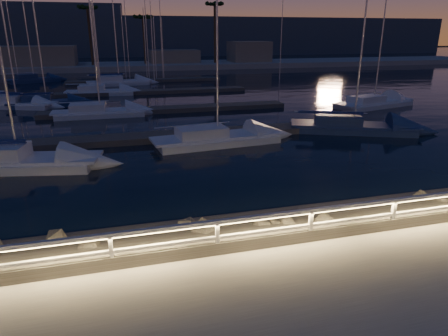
{
  "coord_description": "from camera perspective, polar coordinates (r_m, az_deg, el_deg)",
  "views": [
    {
      "loc": [
        -4.55,
        -10.08,
        6.17
      ],
      "look_at": [
        -0.7,
        4.0,
        1.23
      ],
      "focal_mm": 32.0,
      "sensor_mm": 36.0,
      "label": 1
    }
  ],
  "objects": [
    {
      "name": "ground",
      "position": [
        12.67,
        8.0,
        -10.64
      ],
      "size": [
        400.0,
        400.0,
        0.0
      ],
      "primitive_type": "plane",
      "color": "#AAA59A",
      "rests_on": "ground"
    },
    {
      "name": "harbor_water",
      "position": [
        42.16,
        -8.99,
        8.74
      ],
      "size": [
        400.0,
        440.0,
        0.6
      ],
      "color": "black",
      "rests_on": "ground"
    },
    {
      "name": "guard_rail",
      "position": [
        12.28,
        7.86,
        -7.54
      ],
      "size": [
        44.11,
        0.12,
        1.06
      ],
      "color": "silver",
      "rests_on": "ground"
    },
    {
      "name": "riprap",
      "position": [
        12.79,
        -11.7,
        -11.19
      ],
      "size": [
        34.97,
        2.97,
        1.36
      ],
      "color": "#635E55",
      "rests_on": "ground"
    },
    {
      "name": "floating_docks",
      "position": [
        43.33,
        -9.23,
        9.76
      ],
      "size": [
        22.0,
        36.0,
        0.4
      ],
      "color": "#5A524A",
      "rests_on": "ground"
    },
    {
      "name": "far_shore",
      "position": [
        84.45,
        -12.66,
        14.29
      ],
      "size": [
        160.0,
        14.0,
        5.2
      ],
      "color": "#AAA59A",
      "rests_on": "ground"
    },
    {
      "name": "palm_left",
      "position": [
        82.25,
        -18.94,
        20.55
      ],
      "size": [
        3.0,
        3.0,
        11.2
      ],
      "color": "#503925",
      "rests_on": "ground"
    },
    {
      "name": "palm_center",
      "position": [
        83.38,
        -11.5,
        20.17
      ],
      "size": [
        3.0,
        3.0,
        9.7
      ],
      "color": "#503925",
      "rests_on": "ground"
    },
    {
      "name": "palm_right",
      "position": [
        84.75,
        -1.34,
        22.0
      ],
      "size": [
        3.0,
        3.0,
        12.2
      ],
      "color": "#503925",
      "rests_on": "ground"
    },
    {
      "name": "distant_hills",
      "position": [
        144.85,
        -23.31,
        16.71
      ],
      "size": [
        230.0,
        37.5,
        18.0
      ],
      "color": "#344050",
      "rests_on": "ground"
    },
    {
      "name": "sailboat_b",
      "position": [
        23.63,
        -27.8,
        1.01
      ],
      "size": [
        8.58,
        4.03,
        14.11
      ],
      "rotation": [
        0.0,
        0.0,
        -0.2
      ],
      "color": "silver",
      "rests_on": "ground"
    },
    {
      "name": "sailboat_c",
      "position": [
        25.58,
        -1.42,
        4.38
      ],
      "size": [
        8.63,
        3.38,
        14.28
      ],
      "rotation": [
        0.0,
        0.0,
        0.1
      ],
      "color": "silver",
      "rests_on": "ground"
    },
    {
      "name": "sailboat_d",
      "position": [
        30.37,
        17.57,
        5.8
      ],
      "size": [
        9.1,
        5.87,
        15.03
      ],
      "rotation": [
        0.0,
        0.0,
        -0.42
      ],
      "color": "navy",
      "rests_on": "ground"
    },
    {
      "name": "sailboat_e",
      "position": [
        43.23,
        -27.62,
        8.2
      ],
      "size": [
        7.48,
        4.63,
        12.46
      ],
      "rotation": [
        0.0,
        0.0,
        -0.39
      ],
      "color": "silver",
      "rests_on": "ground"
    },
    {
      "name": "sailboat_g",
      "position": [
        35.99,
        -17.61,
        7.69
      ],
      "size": [
        7.9,
        2.46,
        13.34
      ],
      "rotation": [
        0.0,
        0.0,
        -0.0
      ],
      "color": "silver",
      "rests_on": "ground"
    },
    {
      "name": "sailboat_h",
      "position": [
        41.36,
        20.42,
        8.75
      ],
      "size": [
        9.19,
        4.8,
        14.97
      ],
      "rotation": [
        0.0,
        0.0,
        0.27
      ],
      "color": "silver",
      "rests_on": "ground"
    },
    {
      "name": "sailboat_j",
      "position": [
        42.84,
        -24.24,
        8.56
      ],
      "size": [
        7.32,
        2.88,
        12.15
      ],
      "rotation": [
        0.0,
        0.0,
        0.1
      ],
      "color": "navy",
      "rests_on": "ground"
    },
    {
      "name": "sailboat_k",
      "position": [
        48.83,
        -17.4,
        10.41
      ],
      "size": [
        8.05,
        3.05,
        13.35
      ],
      "rotation": [
        0.0,
        0.0,
        -0.09
      ],
      "color": "silver",
      "rests_on": "ground"
    },
    {
      "name": "sailboat_m",
      "position": [
        65.1,
        -25.66,
        11.36
      ],
      "size": [
        7.53,
        4.73,
        12.56
      ],
      "rotation": [
        0.0,
        0.0,
        0.4
      ],
      "color": "navy",
      "rests_on": "ground"
    },
    {
      "name": "sailboat_n",
      "position": [
        57.55,
        -14.99,
        11.81
      ],
      "size": [
        8.72,
        3.48,
        14.48
      ],
      "rotation": [
        0.0,
        0.0,
        0.11
      ],
      "color": "silver",
      "rests_on": "ground"
    }
  ]
}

